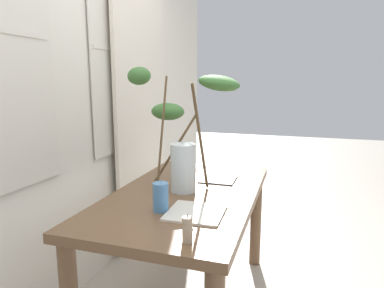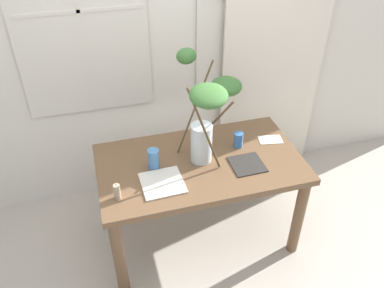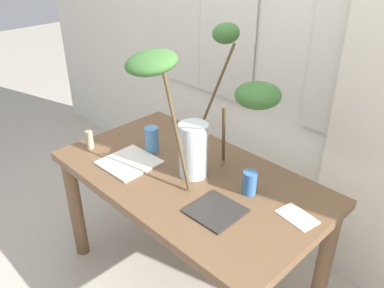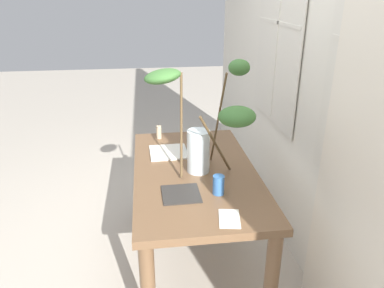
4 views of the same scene
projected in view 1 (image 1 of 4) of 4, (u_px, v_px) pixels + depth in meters
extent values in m
cube|color=silver|center=(63.00, 74.00, 2.03)|extent=(5.14, 0.12, 2.77)
cube|color=silver|center=(124.00, 52.00, 2.56)|extent=(0.83, 0.01, 1.43)
cube|color=silver|center=(124.00, 52.00, 2.56)|extent=(0.90, 0.01, 1.50)
cube|color=silver|center=(125.00, 52.00, 2.56)|extent=(0.02, 0.01, 1.43)
cube|color=silver|center=(125.00, 52.00, 2.56)|extent=(0.83, 0.01, 0.02)
cube|color=silver|center=(142.00, 104.00, 2.79)|extent=(0.86, 0.03, 2.32)
cube|color=brown|center=(186.00, 196.00, 1.92)|extent=(1.37, 0.78, 0.05)
cylinder|color=brown|center=(256.00, 220.00, 2.47)|extent=(0.08, 0.08, 0.68)
cylinder|color=brown|center=(172.00, 210.00, 2.67)|extent=(0.08, 0.08, 0.68)
cylinder|color=silver|center=(183.00, 168.00, 1.91)|extent=(0.14, 0.14, 0.27)
cylinder|color=silver|center=(183.00, 183.00, 1.92)|extent=(0.13, 0.13, 0.09)
cylinder|color=brown|center=(200.00, 139.00, 1.83)|extent=(0.22, 0.05, 0.60)
ellipsoid|color=#38662D|center=(219.00, 83.00, 1.73)|extent=(0.25, 0.25, 0.11)
cylinder|color=brown|center=(175.00, 149.00, 2.02)|extent=(0.20, 0.24, 0.43)
ellipsoid|color=#38662D|center=(168.00, 111.00, 2.12)|extent=(0.29, 0.29, 0.12)
cylinder|color=brown|center=(162.00, 134.00, 1.89)|extent=(0.26, 0.05, 0.64)
ellipsoid|color=#38662D|center=(139.00, 76.00, 1.86)|extent=(0.16, 0.15, 0.12)
cylinder|color=#4C84BC|center=(161.00, 197.00, 1.62)|extent=(0.08, 0.08, 0.14)
cylinder|color=#386BAD|center=(188.00, 168.00, 2.22)|extent=(0.07, 0.07, 0.11)
cube|color=silver|center=(196.00, 213.00, 1.60)|extent=(0.27, 0.27, 0.01)
cube|color=#2D2B28|center=(218.00, 179.00, 2.15)|extent=(0.22, 0.22, 0.01)
cube|color=silver|center=(198.00, 167.00, 2.47)|extent=(0.18, 0.13, 0.00)
cylinder|color=tan|center=(187.00, 230.00, 1.30)|extent=(0.04, 0.04, 0.10)
cylinder|color=black|center=(187.00, 216.00, 1.29)|extent=(0.00, 0.00, 0.01)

